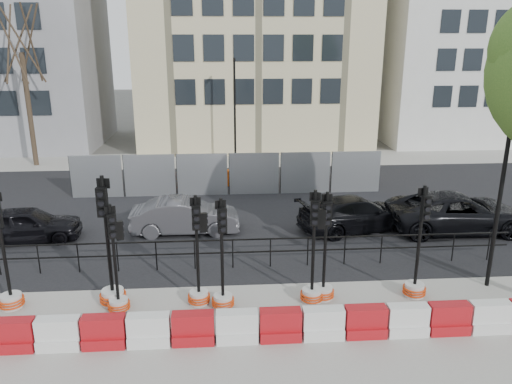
{
  "coord_description": "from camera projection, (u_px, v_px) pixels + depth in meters",
  "views": [
    {
      "loc": [
        -0.28,
        -13.32,
        7.05
      ],
      "look_at": [
        0.86,
        3.0,
        1.98
      ],
      "focal_mm": 35.0,
      "sensor_mm": 36.0,
      "label": 1
    }
  ],
  "objects": [
    {
      "name": "building_white",
      "position": [
        469.0,
        23.0,
        34.51
      ],
      "size": [
        12.0,
        9.06,
        16.0
      ],
      "color": "silver",
      "rests_on": "ground"
    },
    {
      "name": "sidewalk_near",
      "position": [
        237.0,
        345.0,
        11.94
      ],
      "size": [
        40.0,
        6.0,
        0.02
      ],
      "primitive_type": "cube",
      "color": "gray",
      "rests_on": "ground"
    },
    {
      "name": "tree_bare_far",
      "position": [
        21.0,
        45.0,
        26.87
      ],
      "size": [
        2.0,
        2.0,
        9.0
      ],
      "color": "#473828",
      "rests_on": "ground"
    },
    {
      "name": "car_d",
      "position": [
        458.0,
        212.0,
        18.88
      ],
      "size": [
        2.64,
        5.35,
        1.46
      ],
      "primitive_type": "imported",
      "rotation": [
        0.0,
        0.0,
        1.55
      ],
      "color": "black",
      "rests_on": "ground"
    },
    {
      "name": "traffic_signal_b",
      "position": [
        118.0,
        287.0,
        13.23
      ],
      "size": [
        0.6,
        0.6,
        3.04
      ],
      "rotation": [
        0.0,
        0.0,
        0.33
      ],
      "color": "silver",
      "rests_on": "ground"
    },
    {
      "name": "heras_fencing",
      "position": [
        240.0,
        176.0,
        24.04
      ],
      "size": [
        14.33,
        1.72,
        2.0
      ],
      "color": "#979BA0",
      "rests_on": "ground"
    },
    {
      "name": "traffic_signal_d",
      "position": [
        199.0,
        279.0,
        13.59
      ],
      "size": [
        0.62,
        0.62,
        3.16
      ],
      "rotation": [
        0.0,
        0.0,
        0.12
      ],
      "color": "silver",
      "rests_on": "ground"
    },
    {
      "name": "ground",
      "position": [
        234.0,
        286.0,
        14.8
      ],
      "size": [
        120.0,
        120.0,
        0.0
      ],
      "primitive_type": "plane",
      "color": "#51514C",
      "rests_on": "ground"
    },
    {
      "name": "building_cream",
      "position": [
        253.0,
        7.0,
        33.22
      ],
      "size": [
        15.0,
        10.06,
        18.0
      ],
      "color": "#C2B88E",
      "rests_on": "ground"
    },
    {
      "name": "traffic_signal_h",
      "position": [
        416.0,
        275.0,
        14.01
      ],
      "size": [
        0.65,
        0.65,
        3.3
      ],
      "rotation": [
        0.0,
        0.0,
        0.24
      ],
      "color": "silver",
      "rests_on": "ground"
    },
    {
      "name": "lamp_post_near",
      "position": [
        503.0,
        182.0,
        13.85
      ],
      "size": [
        0.12,
        0.56,
        6.0
      ],
      "color": "black",
      "rests_on": "ground"
    },
    {
      "name": "car_a",
      "position": [
        27.0,
        224.0,
        17.91
      ],
      "size": [
        2.29,
        4.06,
        1.28
      ],
      "primitive_type": "imported",
      "rotation": [
        0.0,
        0.0,
        1.68
      ],
      "color": "black",
      "rests_on": "ground"
    },
    {
      "name": "traffic_signal_a",
      "position": [
        9.0,
        285.0,
        13.39
      ],
      "size": [
        0.66,
        0.66,
        3.37
      ],
      "rotation": [
        0.0,
        0.0,
        0.25
      ],
      "color": "silver",
      "rests_on": "ground"
    },
    {
      "name": "traffic_signal_e",
      "position": [
        223.0,
        286.0,
        13.42
      ],
      "size": [
        0.62,
        0.62,
        3.15
      ],
      "rotation": [
        0.0,
        0.0,
        0.22
      ],
      "color": "silver",
      "rests_on": "ground"
    },
    {
      "name": "kerb_railing",
      "position": [
        233.0,
        248.0,
        15.74
      ],
      "size": [
        18.0,
        0.04,
        1.0
      ],
      "color": "black",
      "rests_on": "ground"
    },
    {
      "name": "car_c",
      "position": [
        356.0,
        213.0,
        18.98
      ],
      "size": [
        4.17,
        5.48,
        1.32
      ],
      "primitive_type": "imported",
      "rotation": [
        0.0,
        0.0,
        1.84
      ],
      "color": "black",
      "rests_on": "ground"
    },
    {
      "name": "building_grey",
      "position": [
        10.0,
        39.0,
        32.74
      ],
      "size": [
        11.0,
        9.06,
        14.0
      ],
      "color": "gray",
      "rests_on": "ground"
    },
    {
      "name": "traffic_signal_g",
      "position": [
        324.0,
        278.0,
        13.88
      ],
      "size": [
        0.62,
        0.62,
        3.16
      ],
      "rotation": [
        0.0,
        0.0,
        -0.03
      ],
      "color": "silver",
      "rests_on": "ground"
    },
    {
      "name": "barrier_row",
      "position": [
        237.0,
        328.0,
        12.02
      ],
      "size": [
        15.7,
        0.5,
        0.8
      ],
      "color": "red",
      "rests_on": "ground"
    },
    {
      "name": "traffic_signal_f",
      "position": [
        313.0,
        277.0,
        13.68
      ],
      "size": [
        0.64,
        0.64,
        3.27
      ],
      "rotation": [
        0.0,
        0.0,
        -0.16
      ],
      "color": "silver",
      "rests_on": "ground"
    },
    {
      "name": "car_b",
      "position": [
        185.0,
        216.0,
        18.68
      ],
      "size": [
        1.56,
        4.08,
        1.33
      ],
      "primitive_type": "imported",
      "rotation": [
        0.0,
        0.0,
        1.59
      ],
      "color": "#424246",
      "rests_on": "ground"
    },
    {
      "name": "sidewalk_far",
      "position": [
        227.0,
        160.0,
        30.04
      ],
      "size": [
        40.0,
        4.0,
        0.02
      ],
      "primitive_type": "cube",
      "color": "gray",
      "rests_on": "ground"
    },
    {
      "name": "traffic_signal_c",
      "position": [
        111.0,
        280.0,
        13.55
      ],
      "size": [
        0.73,
        0.73,
        3.69
      ],
      "rotation": [
        0.0,
        0.0,
        -0.1
      ],
      "color": "silver",
      "rests_on": "ground"
    },
    {
      "name": "lamp_post_far",
      "position": [
        235.0,
        109.0,
        28.15
      ],
      "size": [
        0.12,
        0.56,
        6.0
      ],
      "color": "black",
      "rests_on": "ground"
    },
    {
      "name": "road",
      "position": [
        230.0,
        209.0,
        21.47
      ],
      "size": [
        40.0,
        14.0,
        0.03
      ],
      "primitive_type": "cube",
      "color": "black",
      "rests_on": "ground"
    }
  ]
}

